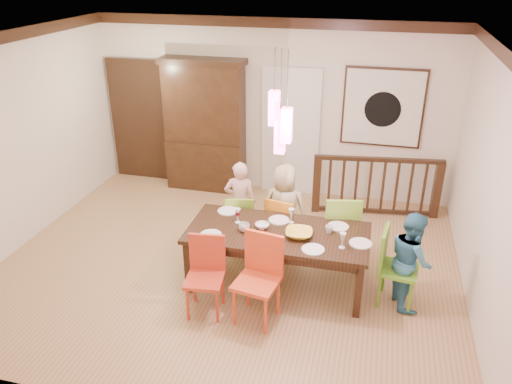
% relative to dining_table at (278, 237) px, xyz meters
% --- Properties ---
extents(floor, '(6.00, 6.00, 0.00)m').
position_rel_dining_table_xyz_m(floor, '(-0.72, 0.27, -0.67)').
color(floor, '#A1754E').
rests_on(floor, ground).
extents(ceiling, '(6.00, 6.00, 0.00)m').
position_rel_dining_table_xyz_m(ceiling, '(-0.72, 0.27, 2.23)').
color(ceiling, white).
rests_on(ceiling, wall_back).
extents(wall_back, '(6.00, 0.00, 6.00)m').
position_rel_dining_table_xyz_m(wall_back, '(-0.72, 2.77, 0.78)').
color(wall_back, beige).
rests_on(wall_back, floor).
extents(wall_left, '(0.00, 5.00, 5.00)m').
position_rel_dining_table_xyz_m(wall_left, '(-3.72, 0.27, 0.78)').
color(wall_left, beige).
rests_on(wall_left, floor).
extents(wall_right, '(0.00, 5.00, 5.00)m').
position_rel_dining_table_xyz_m(wall_right, '(2.28, 0.27, 0.78)').
color(wall_right, beige).
rests_on(wall_right, floor).
extents(crown_molding, '(6.00, 5.00, 0.16)m').
position_rel_dining_table_xyz_m(crown_molding, '(-0.72, 0.27, 2.15)').
color(crown_molding, black).
rests_on(crown_molding, wall_back).
extents(panel_door, '(1.04, 0.07, 2.24)m').
position_rel_dining_table_xyz_m(panel_door, '(-3.12, 2.72, 0.38)').
color(panel_door, black).
rests_on(panel_door, wall_back).
extents(white_doorway, '(0.97, 0.05, 2.22)m').
position_rel_dining_table_xyz_m(white_doorway, '(-0.37, 2.74, 0.38)').
color(white_doorway, silver).
rests_on(white_doorway, wall_back).
extents(painting, '(1.25, 0.06, 1.25)m').
position_rel_dining_table_xyz_m(painting, '(1.08, 2.73, 0.93)').
color(painting, black).
rests_on(painting, wall_back).
extents(pendant_cluster, '(0.27, 0.21, 1.14)m').
position_rel_dining_table_xyz_m(pendant_cluster, '(0.00, -0.00, 1.44)').
color(pendant_cluster, '#F64A98').
rests_on(pendant_cluster, ceiling).
extents(dining_table, '(2.19, 1.01, 0.75)m').
position_rel_dining_table_xyz_m(dining_table, '(0.00, 0.00, 0.00)').
color(dining_table, black).
rests_on(dining_table, floor).
extents(chair_far_left, '(0.46, 0.46, 0.85)m').
position_rel_dining_table_xyz_m(chair_far_left, '(-0.67, 0.69, -0.18)').
color(chair_far_left, '#81BC33').
rests_on(chair_far_left, floor).
extents(chair_far_mid, '(0.47, 0.47, 0.88)m').
position_rel_dining_table_xyz_m(chair_far_mid, '(-0.06, 0.70, -0.16)').
color(chair_far_mid, orange).
rests_on(chair_far_mid, floor).
extents(chair_far_right, '(0.54, 0.54, 1.01)m').
position_rel_dining_table_xyz_m(chair_far_right, '(0.69, 0.71, -0.09)').
color(chair_far_right, '#82C239').
rests_on(chair_far_right, floor).
extents(chair_near_left, '(0.47, 0.47, 0.92)m').
position_rel_dining_table_xyz_m(chair_near_left, '(-0.68, -0.75, -0.14)').
color(chair_near_left, '#B8371F').
rests_on(chair_near_left, floor).
extents(chair_near_mid, '(0.53, 0.53, 1.02)m').
position_rel_dining_table_xyz_m(chair_near_mid, '(-0.08, -0.74, -0.09)').
color(chair_near_mid, '#D44621').
rests_on(chair_near_mid, floor).
extents(chair_end_right, '(0.48, 0.48, 0.96)m').
position_rel_dining_table_xyz_m(chair_end_right, '(1.44, -0.04, -0.12)').
color(chair_end_right, '#62A326').
rests_on(chair_end_right, floor).
extents(china_hutch, '(1.43, 0.46, 2.26)m').
position_rel_dining_table_xyz_m(china_hutch, '(-1.82, 2.57, 0.47)').
color(china_hutch, black).
rests_on(china_hutch, floor).
extents(balustrade, '(1.99, 0.34, 0.96)m').
position_rel_dining_table_xyz_m(balustrade, '(1.11, 2.22, -0.17)').
color(balustrade, black).
rests_on(balustrade, floor).
extents(person_far_left, '(0.48, 0.35, 1.22)m').
position_rel_dining_table_xyz_m(person_far_left, '(-0.73, 0.90, -0.06)').
color(person_far_left, '#FFC2C2').
rests_on(person_far_left, floor).
extents(person_far_mid, '(0.63, 0.42, 1.27)m').
position_rel_dining_table_xyz_m(person_far_mid, '(-0.08, 0.83, -0.03)').
color(person_far_mid, '#BFB990').
rests_on(person_far_mid, floor).
extents(person_end_right, '(0.60, 0.68, 1.19)m').
position_rel_dining_table_xyz_m(person_end_right, '(1.56, 0.00, -0.08)').
color(person_end_right, teal).
rests_on(person_end_right, floor).
extents(serving_bowl, '(0.35, 0.35, 0.08)m').
position_rel_dining_table_xyz_m(serving_bowl, '(0.27, -0.06, 0.12)').
color(serving_bowl, yellow).
rests_on(serving_bowl, dining_table).
extents(small_bowl, '(0.22, 0.22, 0.06)m').
position_rel_dining_table_xyz_m(small_bowl, '(-0.20, 0.04, 0.11)').
color(small_bowl, white).
rests_on(small_bowl, dining_table).
extents(cup_left, '(0.17, 0.17, 0.10)m').
position_rel_dining_table_xyz_m(cup_left, '(-0.39, -0.10, 0.13)').
color(cup_left, silver).
rests_on(cup_left, dining_table).
extents(cup_right, '(0.12, 0.12, 0.09)m').
position_rel_dining_table_xyz_m(cup_right, '(0.60, 0.12, 0.13)').
color(cup_right, silver).
rests_on(cup_right, dining_table).
extents(plate_far_left, '(0.26, 0.26, 0.01)m').
position_rel_dining_table_xyz_m(plate_far_left, '(-0.74, 0.35, 0.09)').
color(plate_far_left, white).
rests_on(plate_far_left, dining_table).
extents(plate_far_mid, '(0.26, 0.26, 0.01)m').
position_rel_dining_table_xyz_m(plate_far_mid, '(-0.04, 0.26, 0.09)').
color(plate_far_mid, white).
rests_on(plate_far_mid, dining_table).
extents(plate_far_right, '(0.26, 0.26, 0.01)m').
position_rel_dining_table_xyz_m(plate_far_right, '(0.69, 0.28, 0.09)').
color(plate_far_right, white).
rests_on(plate_far_right, dining_table).
extents(plate_near_left, '(0.26, 0.26, 0.01)m').
position_rel_dining_table_xyz_m(plate_near_left, '(-0.75, -0.29, 0.09)').
color(plate_near_left, white).
rests_on(plate_near_left, dining_table).
extents(plate_near_mid, '(0.26, 0.26, 0.01)m').
position_rel_dining_table_xyz_m(plate_near_mid, '(0.47, -0.32, 0.09)').
color(plate_near_mid, white).
rests_on(plate_near_mid, dining_table).
extents(plate_end_right, '(0.26, 0.26, 0.01)m').
position_rel_dining_table_xyz_m(plate_end_right, '(0.98, -0.05, 0.09)').
color(plate_end_right, white).
rests_on(plate_end_right, dining_table).
extents(wine_glass_a, '(0.08, 0.08, 0.19)m').
position_rel_dining_table_xyz_m(wine_glass_a, '(-0.53, 0.09, 0.18)').
color(wine_glass_a, '#590C19').
rests_on(wine_glass_a, dining_table).
extents(wine_glass_b, '(0.08, 0.08, 0.19)m').
position_rel_dining_table_xyz_m(wine_glass_b, '(0.11, 0.25, 0.18)').
color(wine_glass_b, silver).
rests_on(wine_glass_b, dining_table).
extents(wine_glass_c, '(0.08, 0.08, 0.19)m').
position_rel_dining_table_xyz_m(wine_glass_c, '(-0.14, -0.25, 0.18)').
color(wine_glass_c, '#590C19').
rests_on(wine_glass_c, dining_table).
extents(wine_glass_d, '(0.08, 0.08, 0.19)m').
position_rel_dining_table_xyz_m(wine_glass_d, '(0.78, -0.19, 0.18)').
color(wine_glass_d, silver).
rests_on(wine_glass_d, dining_table).
extents(napkin, '(0.18, 0.14, 0.01)m').
position_rel_dining_table_xyz_m(napkin, '(-0.10, -0.39, 0.09)').
color(napkin, '#D83359').
rests_on(napkin, dining_table).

